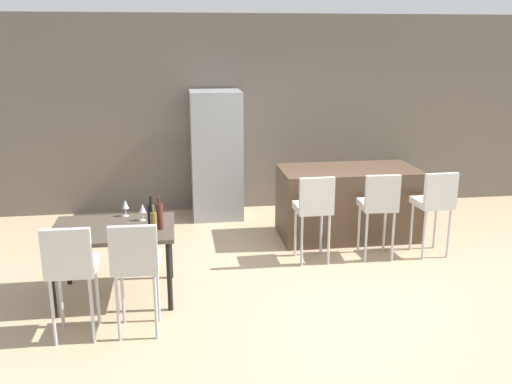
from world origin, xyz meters
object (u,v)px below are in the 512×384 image
object	(u,v)px
bar_chair_left	(314,205)
potted_plant	(405,184)
bar_chair_middle	(379,202)
wine_bottle_far	(154,222)
dining_chair_near	(71,264)
dining_table	(113,234)
wine_bottle_left	(151,215)
kitchen_island	(348,203)
bar_chair_right	(435,200)
dining_chair_far	(135,261)
wine_glass_middle	(142,209)
wine_glass_near	(125,205)
refrigerator	(216,155)
wine_glass_right	(158,207)
wine_bottle_corner	(160,216)

from	to	relation	value
bar_chair_left	potted_plant	xyz separation A→B (m)	(1.93, 1.95, -0.32)
bar_chair_middle	wine_bottle_far	xyz separation A→B (m)	(-2.56, -0.81, 0.15)
bar_chair_middle	dining_chair_near	world-z (taller)	same
dining_table	wine_bottle_left	xyz separation A→B (m)	(0.38, -0.02, 0.19)
kitchen_island	bar_chair_right	distance (m)	1.18
dining_table	dining_chair_near	world-z (taller)	dining_chair_near
kitchen_island	bar_chair_middle	xyz separation A→B (m)	(0.11, -0.83, 0.24)
dining_table	wine_bottle_far	distance (m)	0.50
bar_chair_right	wine_bottle_far	world-z (taller)	bar_chair_right
dining_chair_far	wine_bottle_far	world-z (taller)	dining_chair_far
bar_chair_middle	dining_chair_far	xyz separation A→B (m)	(-2.70, -1.40, 0.00)
wine_glass_middle	wine_glass_near	distance (m)	0.25
wine_glass_middle	refrigerator	world-z (taller)	refrigerator
kitchen_island	wine_glass_right	world-z (taller)	kitchen_island
wine_bottle_left	bar_chair_middle	bearing A→B (deg)	13.39
dining_table	dining_chair_far	xyz separation A→B (m)	(0.27, -0.80, 0.03)
wine_bottle_far	wine_bottle_corner	distance (m)	0.12
dining_chair_far	potted_plant	world-z (taller)	dining_chair_far
bar_chair_left	bar_chair_middle	size ratio (longest dim) A/B	1.00
dining_chair_near	potted_plant	xyz separation A→B (m)	(4.39, 3.35, -0.32)
wine_glass_near	refrigerator	world-z (taller)	refrigerator
wine_bottle_far	refrigerator	distance (m)	2.88
wine_glass_middle	wine_glass_near	world-z (taller)	same
bar_chair_left	wine_bottle_corner	size ratio (longest dim) A/B	3.22
dining_table	refrigerator	bearing A→B (deg)	64.56
bar_chair_left	wine_glass_right	world-z (taller)	bar_chair_left
kitchen_island	potted_plant	distance (m)	1.69
bar_chair_right	wine_bottle_far	xyz separation A→B (m)	(-3.25, -0.81, 0.15)
kitchen_island	dining_table	distance (m)	3.20
kitchen_island	wine_bottle_far	distance (m)	2.97
wine_bottle_far	wine_bottle_left	bearing A→B (deg)	98.26
kitchen_island	wine_bottle_left	xyz separation A→B (m)	(-2.47, -1.44, 0.40)
wine_glass_middle	potted_plant	bearing A→B (deg)	31.58
dining_chair_near	potted_plant	distance (m)	5.53
potted_plant	wine_bottle_far	bearing A→B (deg)	-143.33
bar_chair_middle	dining_chair_far	distance (m)	3.04
bar_chair_right	wine_glass_right	world-z (taller)	bar_chair_right
dining_table	bar_chair_middle	bearing A→B (deg)	11.41
bar_chair_left	bar_chair_middle	distance (m)	0.78
dining_table	wine_glass_right	world-z (taller)	wine_glass_right
kitchen_island	wine_glass_middle	distance (m)	2.88
bar_chair_left	dining_chair_near	bearing A→B (deg)	-150.30
wine_bottle_far	bar_chair_left	bearing A→B (deg)	24.56
kitchen_island	dining_chair_near	bearing A→B (deg)	-144.48
dining_chair_near	wine_bottle_far	distance (m)	0.91
bar_chair_middle	wine_bottle_corner	distance (m)	2.61
wine_bottle_far	wine_glass_right	size ratio (longest dim) A/B	1.59
wine_glass_right	bar_chair_left	bearing A→B (deg)	12.37
wine_bottle_far	wine_glass_middle	xyz separation A→B (m)	(-0.13, 0.40, 0.02)
potted_plant	wine_glass_near	bearing A→B (deg)	-151.45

